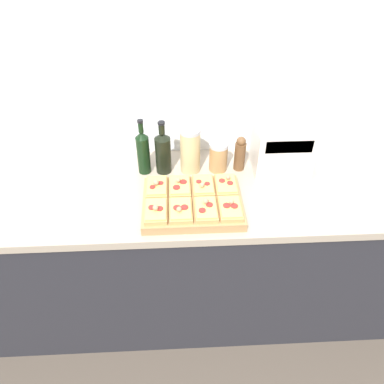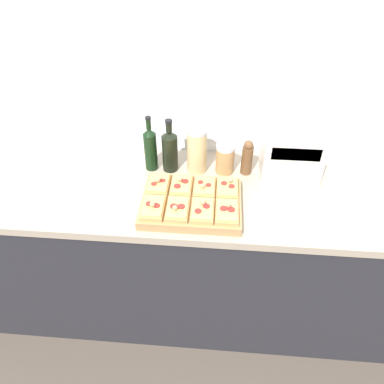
# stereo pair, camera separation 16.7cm
# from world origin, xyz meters

# --- Properties ---
(ground_plane) EXTENTS (12.00, 12.00, 0.00)m
(ground_plane) POSITION_xyz_m (0.00, 0.00, 0.00)
(ground_plane) COLOR #4C4238
(wall_back) EXTENTS (6.00, 0.06, 2.50)m
(wall_back) POSITION_xyz_m (0.00, 0.67, 1.25)
(wall_back) COLOR silver
(wall_back) RESTS_ON ground_plane
(kitchen_counter) EXTENTS (2.63, 0.67, 0.93)m
(kitchen_counter) POSITION_xyz_m (0.00, 0.32, 0.47)
(kitchen_counter) COLOR #232328
(kitchen_counter) RESTS_ON ground_plane
(cutting_board) EXTENTS (0.44, 0.34, 0.04)m
(cutting_board) POSITION_xyz_m (-0.05, 0.19, 0.96)
(cutting_board) COLOR #A37A4C
(cutting_board) RESTS_ON kitchen_counter
(pizza_slice_back_left) EXTENTS (0.10, 0.15, 0.06)m
(pizza_slice_back_left) POSITION_xyz_m (-0.21, 0.27, 0.99)
(pizza_slice_back_left) COLOR tan
(pizza_slice_back_left) RESTS_ON cutting_board
(pizza_slice_back_midleft) EXTENTS (0.10, 0.15, 0.05)m
(pizza_slice_back_midleft) POSITION_xyz_m (-0.11, 0.27, 0.99)
(pizza_slice_back_midleft) COLOR tan
(pizza_slice_back_midleft) RESTS_ON cutting_board
(pizza_slice_back_midright) EXTENTS (0.10, 0.15, 0.05)m
(pizza_slice_back_midright) POSITION_xyz_m (-0.00, 0.27, 0.99)
(pizza_slice_back_midright) COLOR tan
(pizza_slice_back_midright) RESTS_ON cutting_board
(pizza_slice_back_right) EXTENTS (0.10, 0.15, 0.05)m
(pizza_slice_back_right) POSITION_xyz_m (0.10, 0.27, 0.99)
(pizza_slice_back_right) COLOR tan
(pizza_slice_back_right) RESTS_ON cutting_board
(pizza_slice_front_left) EXTENTS (0.10, 0.15, 0.05)m
(pizza_slice_front_left) POSITION_xyz_m (-0.21, 0.11, 0.99)
(pizza_slice_front_left) COLOR tan
(pizza_slice_front_left) RESTS_ON cutting_board
(pizza_slice_front_midleft) EXTENTS (0.10, 0.15, 0.05)m
(pizza_slice_front_midleft) POSITION_xyz_m (-0.11, 0.11, 0.99)
(pizza_slice_front_midleft) COLOR tan
(pizza_slice_front_midleft) RESTS_ON cutting_board
(pizza_slice_front_midright) EXTENTS (0.10, 0.15, 0.05)m
(pizza_slice_front_midright) POSITION_xyz_m (-0.00, 0.11, 0.99)
(pizza_slice_front_midright) COLOR tan
(pizza_slice_front_midright) RESTS_ON cutting_board
(pizza_slice_front_right) EXTENTS (0.10, 0.15, 0.05)m
(pizza_slice_front_right) POSITION_xyz_m (0.10, 0.11, 0.99)
(pizza_slice_front_right) COLOR tan
(pizza_slice_front_right) RESTS_ON cutting_board
(olive_oil_bottle) EXTENTS (0.06, 0.06, 0.29)m
(olive_oil_bottle) POSITION_xyz_m (-0.28, 0.47, 1.05)
(olive_oil_bottle) COLOR black
(olive_oil_bottle) RESTS_ON kitchen_counter
(wine_bottle) EXTENTS (0.08, 0.08, 0.28)m
(wine_bottle) POSITION_xyz_m (-0.18, 0.47, 1.05)
(wine_bottle) COLOR black
(wine_bottle) RESTS_ON kitchen_counter
(grain_jar_tall) EXTENTS (0.10, 0.10, 0.24)m
(grain_jar_tall) POSITION_xyz_m (-0.05, 0.47, 1.05)
(grain_jar_tall) COLOR tan
(grain_jar_tall) RESTS_ON kitchen_counter
(grain_jar_short) EXTENTS (0.09, 0.09, 0.16)m
(grain_jar_short) POSITION_xyz_m (0.09, 0.47, 1.01)
(grain_jar_short) COLOR #AD7F4C
(grain_jar_short) RESTS_ON kitchen_counter
(pepper_mill) EXTENTS (0.05, 0.05, 0.19)m
(pepper_mill) POSITION_xyz_m (0.20, 0.47, 1.02)
(pepper_mill) COLOR brown
(pepper_mill) RESTS_ON kitchen_counter
(toaster_oven) EXTENTS (0.30, 0.20, 0.23)m
(toaster_oven) POSITION_xyz_m (0.40, 0.47, 1.05)
(toaster_oven) COLOR beige
(toaster_oven) RESTS_ON kitchen_counter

